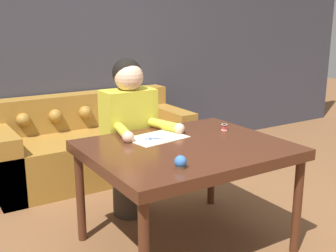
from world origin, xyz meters
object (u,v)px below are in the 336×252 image
thread_spool (224,127)px  dining_table (186,155)px  couch (92,146)px  person (130,137)px  pin_cushion (180,162)px  scissors (157,139)px

thread_spool → dining_table: bearing=-160.5°
dining_table → couch: size_ratio=0.66×
person → pin_cushion: person is taller
couch → scissors: bearing=-93.7°
dining_table → person: (-0.09, 0.64, -0.02)m
person → thread_spool: size_ratio=27.79×
dining_table → scissors: (-0.10, 0.22, 0.07)m
person → pin_cushion: size_ratio=17.49×
scissors → dining_table: bearing=-66.3°
couch → person: size_ratio=1.55×
couch → thread_spool: bearing=-73.1°
dining_table → thread_spool: (0.45, 0.16, 0.09)m
scissors → thread_spool: thread_spool is taller
pin_cushion → couch: bearing=82.2°
thread_spool → pin_cushion: pin_cushion is taller
couch → scissors: size_ratio=8.13×
dining_table → thread_spool: thread_spool is taller
pin_cushion → scissors: bearing=72.2°
dining_table → scissors: size_ratio=5.35×
person → thread_spool: 0.73m
person → thread_spool: bearing=-41.9°
person → thread_spool: (0.54, -0.48, 0.11)m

